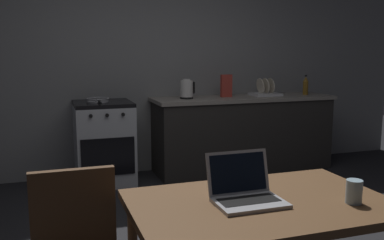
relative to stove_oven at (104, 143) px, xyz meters
The scene contains 11 objects.
back_wall 1.24m from the stove_oven, 24.15° to the left, with size 6.40×0.10×2.67m, color gray.
kitchen_counter 1.64m from the stove_oven, ahead, with size 2.16×0.64×0.88m.
stove_oven is the anchor object (origin of this frame).
dining_table 2.90m from the stove_oven, 82.68° to the right, with size 1.23×0.79×0.71m.
laptop 2.89m from the stove_oven, 84.10° to the right, with size 0.32×0.28×0.22m.
electric_kettle 1.08m from the stove_oven, ahead, with size 0.17×0.15×0.22m.
bottle 2.52m from the stove_oven, ahead, with size 0.06×0.06×0.24m.
frying_pan 0.47m from the stove_oven, 153.82° to the right, with size 0.24×0.42×0.05m.
drinking_glass 3.15m from the stove_oven, 75.88° to the right, with size 0.08×0.08×0.11m.
cereal_box 1.54m from the stove_oven, ahead, with size 0.13×0.05×0.26m.
dish_rack 1.99m from the stove_oven, ahead, with size 0.34×0.26×0.21m.
Camera 1 is at (-1.06, -2.68, 1.42)m, focal length 40.73 mm.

